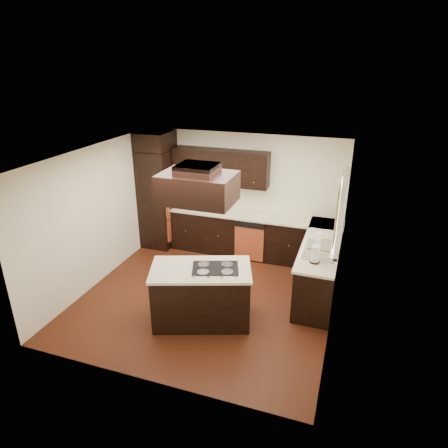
{
  "coord_description": "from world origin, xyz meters",
  "views": [
    {
      "loc": [
        2.21,
        -5.56,
        3.86
      ],
      "look_at": [
        0.1,
        0.6,
        1.15
      ],
      "focal_mm": 32.0,
      "sensor_mm": 36.0,
      "label": 1
    }
  ],
  "objects": [
    {
      "name": "floor",
      "position": [
        0.0,
        0.0,
        -0.01
      ],
      "size": [
        4.2,
        4.2,
        0.02
      ],
      "primitive_type": "cube",
      "color": "#5E2914",
      "rests_on": "ground"
    },
    {
      "name": "ceiling",
      "position": [
        0.0,
        0.0,
        2.51
      ],
      "size": [
        4.2,
        4.2,
        0.02
      ],
      "primitive_type": "cube",
      "color": "white",
      "rests_on": "ground"
    },
    {
      "name": "wall_back",
      "position": [
        0.0,
        2.11,
        1.25
      ],
      "size": [
        4.2,
        0.02,
        2.5
      ],
      "primitive_type": "cube",
      "color": "white",
      "rests_on": "ground"
    },
    {
      "name": "wall_front",
      "position": [
        0.0,
        -2.11,
        1.25
      ],
      "size": [
        4.2,
        0.02,
        2.5
      ],
      "primitive_type": "cube",
      "color": "white",
      "rests_on": "ground"
    },
    {
      "name": "wall_left",
      "position": [
        -2.11,
        0.0,
        1.25
      ],
      "size": [
        0.02,
        4.2,
        2.5
      ],
      "primitive_type": "cube",
      "color": "white",
      "rests_on": "ground"
    },
    {
      "name": "wall_right",
      "position": [
        2.11,
        0.0,
        1.25
      ],
      "size": [
        0.02,
        4.2,
        2.5
      ],
      "primitive_type": "cube",
      "color": "white",
      "rests_on": "ground"
    },
    {
      "name": "oven_column",
      "position": [
        -1.78,
        1.71,
        1.06
      ],
      "size": [
        0.65,
        0.75,
        2.12
      ],
      "primitive_type": "cube",
      "color": "black",
      "rests_on": "floor"
    },
    {
      "name": "wall_oven_face",
      "position": [
        -1.43,
        1.71,
        1.12
      ],
      "size": [
        0.05,
        0.62,
        0.78
      ],
      "primitive_type": "cube",
      "color": "#C0552E",
      "rests_on": "oven_column"
    },
    {
      "name": "base_cabinets_back",
      "position": [
        0.03,
        1.8,
        0.44
      ],
      "size": [
        2.93,
        0.6,
        0.88
      ],
      "primitive_type": "cube",
      "color": "black",
      "rests_on": "floor"
    },
    {
      "name": "base_cabinets_right",
      "position": [
        1.8,
        0.9,
        0.44
      ],
      "size": [
        0.6,
        2.4,
        0.88
      ],
      "primitive_type": "cube",
      "color": "black",
      "rests_on": "floor"
    },
    {
      "name": "countertop_back",
      "position": [
        0.03,
        1.79,
        0.9
      ],
      "size": [
        2.93,
        0.63,
        0.04
      ],
      "primitive_type": "cube",
      "color": "#F0E9C4",
      "rests_on": "base_cabinets_back"
    },
    {
      "name": "countertop_right",
      "position": [
        1.79,
        0.9,
        0.9
      ],
      "size": [
        0.63,
        2.4,
        0.04
      ],
      "primitive_type": "cube",
      "color": "#F0E9C4",
      "rests_on": "base_cabinets_right"
    },
    {
      "name": "upper_cabinets",
      "position": [
        -0.43,
        1.93,
        1.81
      ],
      "size": [
        2.0,
        0.34,
        0.72
      ],
      "primitive_type": "cube",
      "color": "black",
      "rests_on": "wall_back"
    },
    {
      "name": "dishwasher_front",
      "position": [
        0.33,
        1.5,
        0.4
      ],
      "size": [
        0.6,
        0.05,
        0.72
      ],
      "primitive_type": "cube",
      "color": "#C0552E",
      "rests_on": "floor"
    },
    {
      "name": "window_frame",
      "position": [
        2.07,
        0.55,
        1.65
      ],
      "size": [
        0.06,
        1.32,
        1.12
      ],
      "primitive_type": "cube",
      "color": "silver",
      "rests_on": "wall_right"
    },
    {
      "name": "window_pane",
      "position": [
        2.1,
        0.55,
        1.65
      ],
      "size": [
        0.0,
        1.2,
        1.0
      ],
      "primitive_type": "cube",
      "color": "white",
      "rests_on": "wall_right"
    },
    {
      "name": "curtain_left",
      "position": [
        2.01,
        0.13,
        1.7
      ],
      "size": [
        0.02,
        0.34,
        0.9
      ],
      "primitive_type": "cube",
      "color": "beige",
      "rests_on": "wall_right"
    },
    {
      "name": "curtain_right",
      "position": [
        2.01,
        0.97,
        1.7
      ],
      "size": [
        0.02,
        0.34,
        0.9
      ],
      "primitive_type": "cube",
      "color": "beige",
      "rests_on": "wall_right"
    },
    {
      "name": "sink_rim",
      "position": [
        1.8,
        0.55,
        0.92
      ],
      "size": [
        0.52,
        0.84,
        0.01
      ],
      "primitive_type": "cube",
      "color": "silver",
      "rests_on": "countertop_right"
    },
    {
      "name": "island",
      "position": [
        0.15,
        -0.65,
        0.44
      ],
      "size": [
        1.65,
        1.24,
        0.88
      ],
      "primitive_type": "cube",
      "rotation": [
        0.0,
        0.0,
        0.34
      ],
      "color": "black",
      "rests_on": "floor"
    },
    {
      "name": "island_top",
      "position": [
        0.15,
        -0.65,
        0.9
      ],
      "size": [
        1.71,
        1.31,
        0.04
      ],
      "primitive_type": "cube",
      "rotation": [
        0.0,
        0.0,
        0.34
      ],
      "color": "#F0E9C4",
      "rests_on": "island"
    },
    {
      "name": "cooktop",
      "position": [
        0.36,
        -0.58,
        0.93
      ],
      "size": [
        0.81,
        0.66,
        0.01
      ],
      "primitive_type": "cube",
      "rotation": [
        0.0,
        0.0,
        0.34
      ],
      "color": "black",
      "rests_on": "island_top"
    },
    {
      "name": "range_hood",
      "position": [
        0.1,
        -0.55,
        2.16
      ],
      "size": [
        1.05,
        0.72,
        0.42
      ],
      "primitive_type": "cube",
      "color": "black",
      "rests_on": "ceiling"
    },
    {
      "name": "hood_duct",
      "position": [
        0.1,
        -0.55,
        2.44
      ],
      "size": [
        0.55,
        0.5,
        0.13
      ],
      "primitive_type": "cube",
      "color": "black",
      "rests_on": "ceiling"
    },
    {
      "name": "blender_base",
      "position": [
        -1.05,
        1.77,
        0.97
      ],
      "size": [
        0.15,
        0.15,
        0.1
      ],
      "primitive_type": "cylinder",
      "color": "silver",
      "rests_on": "countertop_back"
    },
    {
      "name": "blender_pitcher",
      "position": [
        -1.05,
        1.77,
        1.15
      ],
      "size": [
        0.13,
        0.13,
        0.26
      ],
      "primitive_type": "cone",
      "color": "silver",
      "rests_on": "blender_base"
    },
    {
      "name": "spice_rack",
      "position": [
        -0.8,
        1.75,
        1.05
      ],
      "size": [
        0.32,
        0.14,
        0.26
      ],
      "primitive_type": "cube",
      "rotation": [
        0.0,
        0.0,
        -0.2
      ],
      "color": "black",
      "rests_on": "countertop_back"
    },
    {
      "name": "mixing_bowl",
      "position": [
        -1.26,
        1.77,
        0.95
      ],
      "size": [
        0.32,
        0.32,
        0.06
      ],
      "primitive_type": "imported",
      "rotation": [
        0.0,
        0.0,
        0.31
      ],
      "color": "silver",
      "rests_on": "countertop_back"
    },
    {
      "name": "soap_bottle",
      "position": [
        1.73,
        0.97,
        1.02
      ],
      "size": [
        0.11,
        0.11,
        0.2
      ],
      "primitive_type": "imported",
      "rotation": [
        0.0,
        0.0,
        -0.28
      ],
      "color": "silver",
      "rests_on": "countertop_right"
    },
    {
      "name": "paper_towel",
      "position": [
        1.76,
        0.1,
        1.06
      ],
      "size": [
        0.14,
        0.14,
        0.28
      ],
      "primitive_type": "cylinder",
      "rotation": [
        0.0,
        0.0,
        0.05
      ],
      "color": "silver",
      "rests_on": "countertop_right"
    }
  ]
}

